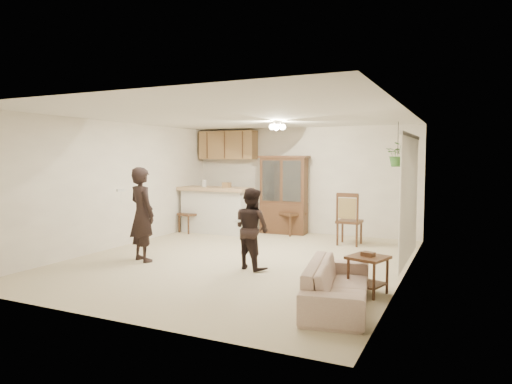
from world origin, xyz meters
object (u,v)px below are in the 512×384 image
at_px(china_hutch, 284,195).
at_px(chair_hutch_left, 291,221).
at_px(child, 252,227).
at_px(adult, 142,209).
at_px(chair_bar, 190,221).
at_px(chair_hutch_right, 349,230).
at_px(side_table, 368,274).
at_px(sofa, 338,276).

xyz_separation_m(china_hutch, chair_hutch_left, (0.22, -0.09, -0.59)).
bearing_deg(chair_hutch_left, child, -50.38).
xyz_separation_m(adult, chair_bar, (-0.93, 2.90, -0.62)).
bearing_deg(chair_hutch_right, child, 71.21).
height_order(child, side_table, child).
relative_size(side_table, chair_hutch_right, 0.53).
distance_m(sofa, side_table, 0.67).
distance_m(adult, china_hutch, 3.91).
distance_m(chair_bar, chair_hutch_left, 2.42).
height_order(adult, china_hutch, china_hutch).
bearing_deg(adult, china_hutch, -85.23).
bearing_deg(chair_hutch_left, china_hutch, -171.82).
bearing_deg(china_hutch, chair_bar, -161.64).
bearing_deg(child, adult, 29.75).
bearing_deg(chair_bar, adult, -52.51).
bearing_deg(side_table, child, 163.32).
bearing_deg(chair_bar, sofa, -19.81).
xyz_separation_m(adult, side_table, (3.93, -0.29, -0.64)).
relative_size(china_hutch, side_table, 3.20).
bearing_deg(chair_hutch_right, china_hutch, -22.58).
distance_m(china_hutch, chair_bar, 2.33).
xyz_separation_m(child, chair_hutch_right, (0.94, 2.70, -0.37)).
height_order(chair_bar, chair_hutch_right, chair_hutch_right).
bearing_deg(child, side_table, -175.62).
relative_size(sofa, chair_bar, 1.87).
distance_m(sofa, china_hutch, 5.33).
distance_m(china_hutch, chair_hutch_right, 1.99).
height_order(china_hutch, side_table, china_hutch).
relative_size(sofa, side_table, 3.27).
bearing_deg(side_table, chair_bar, 146.71).
relative_size(sofa, chair_hutch_right, 1.73).
distance_m(child, side_table, 2.10).
relative_size(china_hutch, chair_bar, 1.83).
relative_size(child, side_table, 2.36).
distance_m(child, chair_hutch_left, 3.42).
distance_m(sofa, chair_hutch_left, 5.12).
relative_size(side_table, chair_hutch_left, 0.52).
relative_size(child, chair_hutch_left, 1.22).
relative_size(adult, chair_bar, 1.80).
distance_m(chair_bar, chair_hutch_right, 3.83).
xyz_separation_m(sofa, side_table, (0.24, 0.62, -0.10)).
xyz_separation_m(sofa, china_hutch, (-2.54, 4.65, 0.54)).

